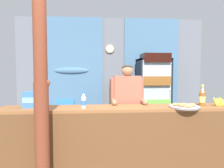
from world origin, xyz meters
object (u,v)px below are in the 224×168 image
Objects in this scene: shopkeeper at (127,100)px; soda_bottle_water at (84,101)px; plastic_lawn_chair at (63,116)px; stall_counter at (119,135)px; drink_fridge at (153,90)px; bottle_shelf_rack at (120,105)px; snack_box_biscuit at (30,100)px; banana_bunch at (221,102)px; soda_bottle_iced_tea at (202,97)px; pastry_tray at (185,106)px; timber_post at (41,87)px.

soda_bottle_water is at bearing -146.15° from shopkeeper.
plastic_lawn_chair is 1.80m from soda_bottle_water.
shopkeeper reaches higher than stall_counter.
drink_fridge is (1.01, 1.84, 0.45)m from stall_counter.
soda_bottle_water is (0.55, -1.62, 0.57)m from plastic_lawn_chair.
bottle_shelf_rack reaches higher than stall_counter.
bottle_shelf_rack is 2.44m from snack_box_biscuit.
banana_bunch is at bearing 2.07° from stall_counter.
stall_counter is 14.05× the size of soda_bottle_water.
soda_bottle_iced_tea is 1.19× the size of banana_bunch.
plastic_lawn_chair is (-1.04, 1.66, -0.09)m from stall_counter.
stall_counter is at bearing -57.95° from plastic_lawn_chair.
soda_bottle_iced_tea is at bearing 172.95° from banana_bunch.
drink_fridge is 1.46× the size of bottle_shelf_rack.
soda_bottle_water is at bearing 175.72° from stall_counter.
stall_counter is at bearing -97.01° from bottle_shelf_rack.
pastry_tray is at bearing -4.82° from snack_box_biscuit.
shopkeeper is 1.40m from banana_bunch.
shopkeeper is at bearing 161.59° from banana_bunch.
stall_counter is 2.14× the size of shopkeeper.
banana_bunch is (0.51, -1.79, -0.01)m from drink_fridge.
banana_bunch is (1.27, -1.97, 0.35)m from bottle_shelf_rack.
banana_bunch is (0.59, 0.09, 0.04)m from pastry_tray.
plastic_lawn_chair is at bearing 91.79° from timber_post.
timber_post is 2.12m from plastic_lawn_chair.
bottle_shelf_rack reaches higher than snack_box_biscuit.
soda_bottle_water is (-0.69, -0.46, 0.07)m from shopkeeper.
timber_post reaches higher than plastic_lawn_chair.
soda_bottle_water reaches higher than pastry_tray.
plastic_lawn_chair is at bearing 139.23° from pastry_tray.
pastry_tray is (0.68, -2.06, 0.31)m from bottle_shelf_rack.
soda_bottle_water reaches higher than snack_box_biscuit.
snack_box_biscuit reaches higher than plastic_lawn_chair.
timber_post is 2.71m from bottle_shelf_rack.
pastry_tray is 1.57× the size of banana_bunch.
stall_counter is at bearing 17.54° from timber_post.
bottle_shelf_rack is 3.03× the size of pastry_tray.
stall_counter reaches higher than plastic_lawn_chair.
timber_post is 3.13× the size of plastic_lawn_chair.
soda_bottle_water is (-1.51, -1.81, 0.03)m from drink_fridge.
snack_box_biscuit is (-0.76, 0.11, 0.01)m from soda_bottle_water.
soda_bottle_iced_tea is at bearing -21.09° from shopkeeper.
bottle_shelf_rack is at bearing 69.56° from soda_bottle_water.
soda_bottle_iced_tea is 2.51m from snack_box_biscuit.
stall_counter is at bearing -111.23° from shopkeeper.
banana_bunch is at bearing -32.08° from plastic_lawn_chair.
shopkeeper is at bearing 144.01° from pastry_tray.
drink_fridge is 1.77m from soda_bottle_iced_tea.
shopkeeper is at bearing -92.11° from bottle_shelf_rack.
pastry_tray is (2.18, -0.18, -0.09)m from snack_box_biscuit.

